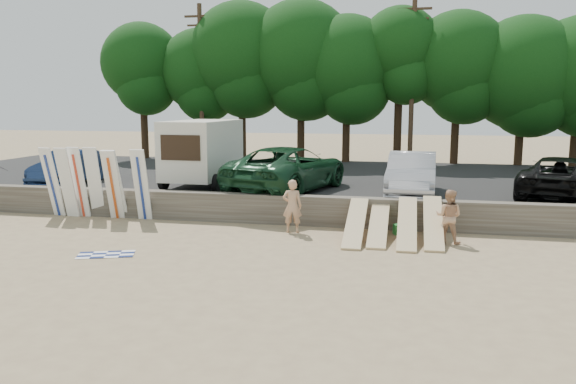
# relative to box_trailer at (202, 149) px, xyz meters

# --- Properties ---
(ground) EXTENTS (120.00, 120.00, 0.00)m
(ground) POSITION_rel_box_trailer_xyz_m (6.37, -6.40, -2.21)
(ground) COLOR tan
(ground) RESTS_ON ground
(seawall) EXTENTS (44.00, 0.50, 1.00)m
(seawall) POSITION_rel_box_trailer_xyz_m (6.37, -3.40, -1.71)
(seawall) COLOR #6B6356
(seawall) RESTS_ON ground
(parking_lot) EXTENTS (44.00, 14.50, 0.70)m
(parking_lot) POSITION_rel_box_trailer_xyz_m (6.37, 4.10, -1.86)
(parking_lot) COLOR #282828
(parking_lot) RESTS_ON ground
(treeline) EXTENTS (33.57, 6.57, 9.36)m
(treeline) POSITION_rel_box_trailer_xyz_m (7.13, 11.06, 4.20)
(treeline) COLOR #382616
(treeline) RESTS_ON parking_lot
(utility_poles) EXTENTS (25.80, 0.26, 9.00)m
(utility_poles) POSITION_rel_box_trailer_xyz_m (8.37, 9.60, 3.22)
(utility_poles) COLOR #473321
(utility_poles) RESTS_ON parking_lot
(box_trailer) EXTENTS (2.53, 4.32, 2.69)m
(box_trailer) POSITION_rel_box_trailer_xyz_m (0.00, 0.00, 0.00)
(box_trailer) COLOR beige
(box_trailer) RESTS_ON parking_lot
(car_0) EXTENTS (1.87, 4.46, 1.43)m
(car_0) POSITION_rel_box_trailer_xyz_m (-5.69, -0.71, -0.79)
(car_0) COLOR #132242
(car_0) RESTS_ON parking_lot
(car_1) EXTENTS (4.41, 6.77, 1.73)m
(car_1) POSITION_rel_box_trailer_xyz_m (3.71, -0.52, -0.64)
(car_1) COLOR #163D23
(car_1) RESTS_ON parking_lot
(car_2) EXTENTS (1.87, 4.90, 1.60)m
(car_2) POSITION_rel_box_trailer_xyz_m (8.44, -0.72, -0.71)
(car_2) COLOR #B5B5BB
(car_2) RESTS_ON parking_lot
(car_3) EXTENTS (4.07, 5.87, 1.49)m
(car_3) POSITION_rel_box_trailer_xyz_m (13.71, -0.04, -0.76)
(car_3) COLOR black
(car_3) RESTS_ON parking_lot
(surfboard_upright_0) EXTENTS (0.58, 0.73, 2.54)m
(surfboard_upright_0) POSITION_rel_box_trailer_xyz_m (-4.26, -3.96, -0.94)
(surfboard_upright_0) COLOR white
(surfboard_upright_0) RESTS_ON ground
(surfboard_upright_1) EXTENTS (0.52, 0.66, 2.55)m
(surfboard_upright_1) POSITION_rel_box_trailer_xyz_m (-3.64, -4.02, -0.93)
(surfboard_upright_1) COLOR white
(surfboard_upright_1) RESTS_ON ground
(surfboard_upright_2) EXTENTS (0.55, 0.58, 2.57)m
(surfboard_upright_2) POSITION_rel_box_trailer_xyz_m (-3.25, -3.88, -0.92)
(surfboard_upright_2) COLOR white
(surfboard_upright_2) RESTS_ON ground
(surfboard_upright_3) EXTENTS (0.53, 0.61, 2.56)m
(surfboard_upright_3) POSITION_rel_box_trailer_xyz_m (-2.68, -3.80, -0.93)
(surfboard_upright_3) COLOR white
(surfboard_upright_3) RESTS_ON ground
(surfboard_upright_4) EXTENTS (0.63, 0.90, 2.50)m
(surfboard_upright_4) POSITION_rel_box_trailer_xyz_m (-1.83, -4.04, -0.96)
(surfboard_upright_4) COLOR white
(surfboard_upright_4) RESTS_ON ground
(surfboard_upright_5) EXTENTS (0.51, 0.83, 2.50)m
(surfboard_upright_5) POSITION_rel_box_trailer_xyz_m (-1.79, -3.93, -0.96)
(surfboard_upright_5) COLOR white
(surfboard_upright_5) RESTS_ON ground
(surfboard_upright_6) EXTENTS (0.58, 0.74, 2.54)m
(surfboard_upright_6) POSITION_rel_box_trailer_xyz_m (-0.79, -3.96, -0.94)
(surfboard_upright_6) COLOR white
(surfboard_upright_6) RESTS_ON ground
(surfboard_low_0) EXTENTS (0.56, 2.87, 1.02)m
(surfboard_low_0) POSITION_rel_box_trailer_xyz_m (6.78, -5.05, -1.70)
(surfboard_low_0) COLOR #D5B886
(surfboard_low_0) RESTS_ON ground
(surfboard_low_1) EXTENTS (0.56, 2.90, 0.92)m
(surfboard_low_1) POSITION_rel_box_trailer_xyz_m (7.47, -4.83, -1.75)
(surfboard_low_1) COLOR #D5B886
(surfboard_low_1) RESTS_ON ground
(surfboard_low_2) EXTENTS (0.56, 2.84, 1.11)m
(surfboard_low_2) POSITION_rel_box_trailer_xyz_m (8.32, -5.01, -1.65)
(surfboard_low_2) COLOR #D5B886
(surfboard_low_2) RESTS_ON ground
(surfboard_low_3) EXTENTS (0.56, 2.83, 1.14)m
(surfboard_low_3) POSITION_rel_box_trailer_xyz_m (9.08, -4.81, -1.64)
(surfboard_low_3) COLOR #D5B886
(surfboard_low_3) RESTS_ON ground
(beachgoer_a) EXTENTS (0.67, 0.48, 1.71)m
(beachgoer_a) POSITION_rel_box_trailer_xyz_m (4.73, -4.61, -1.35)
(beachgoer_a) COLOR tan
(beachgoer_a) RESTS_ON ground
(beachgoer_b) EXTENTS (0.92, 0.80, 1.59)m
(beachgoer_b) POSITION_rel_box_trailer_xyz_m (9.51, -4.96, -1.41)
(beachgoer_b) COLOR tan
(beachgoer_b) RESTS_ON ground
(cooler) EXTENTS (0.46, 0.41, 0.32)m
(cooler) POSITION_rel_box_trailer_xyz_m (8.10, -4.16, -2.05)
(cooler) COLOR green
(cooler) RESTS_ON ground
(gear_bag) EXTENTS (0.34, 0.30, 0.22)m
(gear_bag) POSITION_rel_box_trailer_xyz_m (8.30, -4.32, -2.10)
(gear_bag) COLOR orange
(gear_bag) RESTS_ON ground
(beach_towel) EXTENTS (1.93, 1.93, 0.00)m
(beach_towel) POSITION_rel_box_trailer_xyz_m (0.29, -8.30, -2.20)
(beach_towel) COLOR white
(beach_towel) RESTS_ON ground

